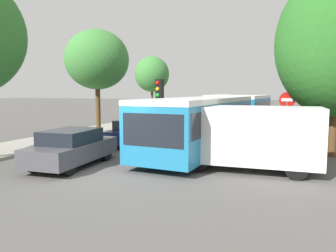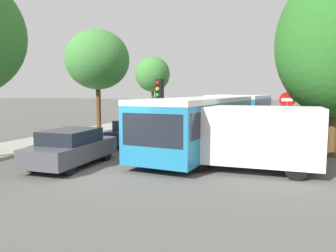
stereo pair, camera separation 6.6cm
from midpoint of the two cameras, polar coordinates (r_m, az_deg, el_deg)
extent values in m
plane|color=#565451|center=(11.54, -9.33, -8.34)|extent=(200.00, 200.00, 0.00)
cube|color=#9E998E|center=(28.00, -7.14, 0.34)|extent=(3.20, 40.23, 0.14)
cube|color=teal|center=(15.24, 5.71, 0.26)|extent=(3.56, 9.85, 2.08)
cube|color=black|center=(15.21, 5.72, 1.66)|extent=(3.54, 9.46, 0.91)
cube|color=silver|center=(15.17, 5.75, 4.55)|extent=(3.56, 9.85, 0.20)
cube|color=teal|center=(24.00, 13.11, 2.26)|extent=(3.25, 6.82, 2.08)
cube|color=black|center=(23.98, 13.13, 3.15)|extent=(3.24, 6.56, 0.91)
cube|color=silver|center=(23.95, 13.18, 4.98)|extent=(3.25, 6.82, 0.20)
cylinder|color=black|center=(20.31, 10.80, 1.64)|extent=(2.01, 1.21, 1.91)
cube|color=black|center=(10.87, -2.84, -0.75)|extent=(2.27, 0.34, 1.12)
cylinder|color=black|center=(12.13, 5.56, -5.13)|extent=(0.41, 1.04, 1.01)
cylinder|color=black|center=(13.01, -3.49, -4.34)|extent=(0.41, 1.04, 1.01)
cylinder|color=black|center=(17.97, 12.28, -1.57)|extent=(0.41, 1.04, 1.01)
cylinder|color=black|center=(18.58, 5.75, -1.21)|extent=(0.41, 1.04, 1.01)
cylinder|color=black|center=(23.86, 15.61, 0.22)|extent=(0.41, 1.04, 1.01)
cylinder|color=black|center=(24.32, 10.57, 0.45)|extent=(0.41, 1.04, 1.01)
cube|color=teal|center=(40.70, 9.13, 3.74)|extent=(3.00, 11.27, 1.94)
cube|color=black|center=(40.69, 9.14, 4.24)|extent=(2.99, 10.71, 0.82)
cube|color=silver|center=(40.67, 9.16, 5.25)|extent=(3.00, 11.27, 0.19)
cylinder|color=black|center=(44.53, 8.43, 2.98)|extent=(0.34, 0.98, 0.97)
cylinder|color=black|center=(44.27, 11.10, 2.92)|extent=(0.34, 0.98, 0.97)
cylinder|color=black|center=(37.60, 6.85, 2.44)|extent=(0.34, 0.98, 0.97)
cylinder|color=black|center=(37.29, 10.00, 2.36)|extent=(0.34, 0.98, 0.97)
cube|color=#47474C|center=(13.07, -16.43, -4.20)|extent=(1.85, 4.12, 0.66)
cube|color=black|center=(12.90, -16.75, -1.73)|extent=(1.65, 2.18, 0.50)
cylinder|color=black|center=(14.58, -15.88, -4.21)|extent=(0.23, 0.63, 0.62)
cylinder|color=black|center=(13.84, -10.87, -4.63)|extent=(0.23, 0.63, 0.62)
cylinder|color=black|center=(12.54, -22.51, -6.11)|extent=(0.23, 0.63, 0.62)
cylinder|color=black|center=(11.67, -17.03, -6.80)|extent=(0.23, 0.63, 0.62)
cube|color=navy|center=(17.63, -5.94, -1.45)|extent=(1.76, 3.93, 0.63)
cube|color=black|center=(17.48, -6.08, 0.32)|extent=(1.58, 2.08, 0.48)
cylinder|color=black|center=(19.07, -6.34, -1.67)|extent=(0.22, 0.60, 0.59)
cylinder|color=black|center=(18.55, -2.44, -1.85)|extent=(0.22, 0.60, 0.59)
cylinder|color=black|center=(16.86, -9.78, -2.74)|extent=(0.22, 0.60, 0.59)
cylinder|color=black|center=(16.27, -5.46, -3.00)|extent=(0.22, 0.60, 0.59)
cube|color=black|center=(22.45, 0.88, 0.25)|extent=(1.81, 4.04, 0.65)
cube|color=black|center=(22.31, 0.81, 1.68)|extent=(1.62, 2.14, 0.49)
cylinder|color=black|center=(23.90, 0.14, -0.04)|extent=(0.23, 0.61, 0.61)
cylinder|color=black|center=(23.51, 3.44, -0.15)|extent=(0.23, 0.61, 0.61)
cylinder|color=black|center=(21.50, -1.92, -0.73)|extent=(0.23, 0.61, 0.61)
cylinder|color=black|center=(21.07, 1.72, -0.87)|extent=(0.23, 0.61, 0.61)
cube|color=#B7BABF|center=(27.65, 4.04, 1.43)|extent=(1.96, 4.36, 0.70)
cube|color=black|center=(27.51, 4.00, 2.69)|extent=(1.75, 2.30, 0.53)
cylinder|color=black|center=(29.19, 3.22, 1.12)|extent=(0.25, 0.66, 0.66)
cylinder|color=black|center=(28.84, 6.17, 1.03)|extent=(0.25, 0.66, 0.66)
cylinder|color=black|center=(26.54, 1.73, 0.63)|extent=(0.25, 0.66, 0.66)
cylinder|color=black|center=(26.16, 4.95, 0.53)|extent=(0.25, 0.66, 0.66)
cube|color=white|center=(12.08, 15.63, -1.51)|extent=(4.13, 2.07, 2.00)
cube|color=white|center=(12.52, 4.05, -3.20)|extent=(0.93, 1.92, 1.00)
cylinder|color=black|center=(11.72, 4.90, -6.25)|extent=(0.72, 0.25, 0.72)
cylinder|color=black|center=(13.32, 6.62, -4.76)|extent=(0.72, 0.25, 0.72)
cylinder|color=black|center=(11.42, 21.33, -6.98)|extent=(0.72, 0.25, 0.72)
cylinder|color=black|center=(13.06, 20.99, -5.35)|extent=(0.72, 0.25, 0.72)
cylinder|color=#56595E|center=(15.03, -1.59, 1.67)|extent=(0.12, 0.12, 3.40)
cube|color=black|center=(14.98, -1.60, 6.44)|extent=(0.38, 0.33, 0.90)
sphere|color=red|center=(14.87, -1.97, 7.52)|extent=(0.18, 0.18, 0.18)
sphere|color=#EAAD14|center=(14.87, -1.96, 6.44)|extent=(0.18, 0.18, 0.18)
sphere|color=green|center=(14.87, -1.96, 5.36)|extent=(0.18, 0.18, 0.18)
cylinder|color=#56595E|center=(15.84, 19.76, -0.28)|extent=(0.08, 0.08, 2.40)
cylinder|color=red|center=(15.75, 19.93, 4.31)|extent=(0.70, 0.03, 0.70)
cube|color=white|center=(15.73, 19.93, 4.31)|extent=(0.50, 0.04, 0.14)
cylinder|color=#56595E|center=(16.57, 24.18, 1.89)|extent=(0.10, 0.10, 3.60)
cube|color=#197A38|center=(16.55, 24.41, 7.08)|extent=(0.26, 1.39, 0.28)
cube|color=#197A38|center=(16.54, 24.36, 5.90)|extent=(0.26, 1.39, 0.28)
cube|color=#197A38|center=(16.54, 24.31, 4.73)|extent=(0.26, 1.39, 0.28)
cylinder|color=#51381E|center=(22.42, -12.16, 3.07)|extent=(0.31, 0.31, 3.45)
ellipsoid|color=#3D7F38|center=(22.48, -12.35, 11.23)|extent=(4.20, 4.20, 3.92)
cylinder|color=#51381E|center=(31.25, -2.85, 3.79)|extent=(0.25, 0.25, 3.20)
ellipsoid|color=#3D7F38|center=(31.27, -2.88, 9.01)|extent=(3.25, 3.25, 3.32)
ellipsoid|color=#1E561E|center=(31.61, -3.33, 8.07)|extent=(1.95, 1.95, 1.83)
cylinder|color=#51381E|center=(15.91, 26.65, -0.31)|extent=(0.35, 0.35, 2.53)
ellipsoid|color=#33752D|center=(16.15, 26.37, 9.31)|extent=(3.06, 3.06, 3.45)
camera|label=1|loc=(0.03, -90.12, -0.01)|focal=35.00mm
camera|label=2|loc=(0.03, 89.88, 0.01)|focal=35.00mm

